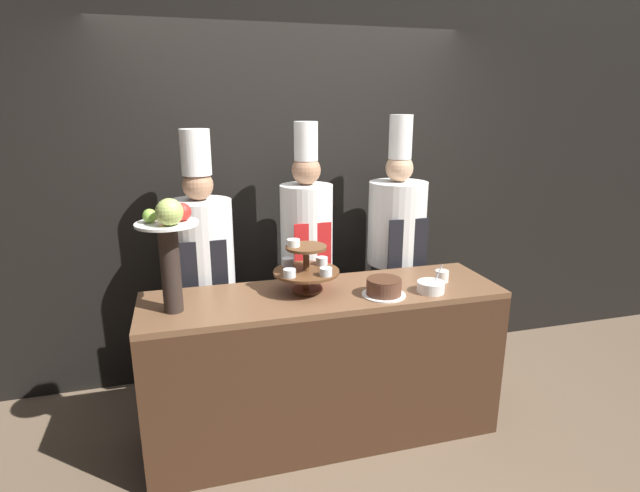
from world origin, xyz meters
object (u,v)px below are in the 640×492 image
cake_round (384,287)px  fruit_pedestal (170,240)px  tiered_stand (306,267)px  serving_bowl_near (431,287)px  chef_center_left (307,251)px  chef_center_right (396,246)px  cup_white (442,276)px  chef_left (203,266)px

cake_round → fruit_pedestal: bearing=176.2°
tiered_stand → fruit_pedestal: bearing=-172.1°
tiered_stand → serving_bowl_near: 0.73m
tiered_stand → chef_center_left: 0.54m
tiered_stand → serving_bowl_near: size_ratio=2.30×
fruit_pedestal → chef_center_left: 1.11m
cake_round → chef_center_left: 0.75m
fruit_pedestal → chef_center_right: chef_center_right is taller
cup_white → serving_bowl_near: 0.21m
fruit_pedestal → tiered_stand: bearing=7.9°
chef_center_right → fruit_pedestal: bearing=-157.7°
cake_round → chef_center_left: size_ratio=0.13×
fruit_pedestal → chef_left: bearing=74.4°
cup_white → chef_center_left: size_ratio=0.04×
fruit_pedestal → chef_center_right: 1.67m
tiered_stand → chef_left: 0.77m
chef_center_left → cake_round: bearing=-68.7°
serving_bowl_near → chef_left: (-1.24, 0.72, 0.01)m
cup_white → chef_center_right: size_ratio=0.04×
chef_center_left → chef_center_right: bearing=-0.0°
chef_left → chef_center_right: 1.35m
cup_white → chef_center_left: bearing=140.3°
fruit_pedestal → chef_left: size_ratio=0.33×
fruit_pedestal → serving_bowl_near: (1.42, -0.10, -0.36)m
tiered_stand → chef_center_right: bearing=33.4°
fruit_pedestal → chef_left: chef_left is taller
chef_center_left → tiered_stand: bearing=-104.7°
fruit_pedestal → cake_round: size_ratio=2.46×
chef_left → chef_center_right: bearing=-0.0°
fruit_pedestal → serving_bowl_near: fruit_pedestal is taller
cup_white → chef_center_left: (-0.70, 0.58, 0.05)m
serving_bowl_near → chef_left: chef_left is taller
fruit_pedestal → cake_round: 1.19m
fruit_pedestal → chef_center_left: size_ratio=0.33×
cup_white → serving_bowl_near: size_ratio=0.49×
fruit_pedestal → cake_round: fruit_pedestal is taller
tiered_stand → chef_left: (-0.55, 0.52, -0.11)m
cake_round → tiered_stand: bearing=156.7°
serving_bowl_near → chef_center_left: size_ratio=0.09×
cake_round → chef_center_right: bearing=61.2°
chef_left → chef_center_left: (0.69, 0.00, 0.04)m
cup_white → chef_left: chef_left is taller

